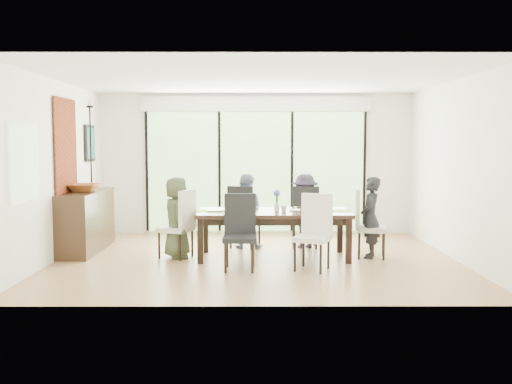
{
  "coord_description": "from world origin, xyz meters",
  "views": [
    {
      "loc": [
        -0.02,
        -8.52,
        1.77
      ],
      "look_at": [
        0.0,
        0.25,
        1.0
      ],
      "focal_mm": 40.0,
      "sensor_mm": 36.0,
      "label": 1
    }
  ],
  "objects_px": {
    "person_far_left": "(245,211)",
    "bowl": "(84,188)",
    "person_far_right": "(305,211)",
    "cup_c": "(325,207)",
    "sideboard": "(86,221)",
    "chair_near_right": "(312,232)",
    "chair_far_right": "(305,216)",
    "person_right_end": "(370,217)",
    "chair_far_left": "(245,216)",
    "chair_left_end": "(176,223)",
    "chair_right_end": "(372,223)",
    "table_top": "(274,213)",
    "person_left_end": "(177,218)",
    "laptop": "(218,211)",
    "cup_a": "(228,207)",
    "vase": "(277,207)",
    "cup_b": "(284,209)",
    "chair_near_left": "(239,232)"
  },
  "relations": [
    {
      "from": "person_left_end",
      "to": "person_far_left",
      "type": "distance_m",
      "value": 1.32
    },
    {
      "from": "person_right_end",
      "to": "bowl",
      "type": "xyz_separation_m",
      "value": [
        -4.51,
        0.46,
        0.42
      ]
    },
    {
      "from": "sideboard",
      "to": "person_right_end",
      "type": "bearing_deg",
      "value": -7.09
    },
    {
      "from": "table_top",
      "to": "sideboard",
      "type": "height_order",
      "value": "sideboard"
    },
    {
      "from": "chair_right_end",
      "to": "chair_far_right",
      "type": "relative_size",
      "value": 1.0
    },
    {
      "from": "chair_near_right",
      "to": "bowl",
      "type": "height_order",
      "value": "bowl"
    },
    {
      "from": "cup_a",
      "to": "cup_b",
      "type": "distance_m",
      "value": 0.89
    },
    {
      "from": "sideboard",
      "to": "chair_near_right",
      "type": "bearing_deg",
      "value": -22.06
    },
    {
      "from": "chair_left_end",
      "to": "person_left_end",
      "type": "distance_m",
      "value": 0.09
    },
    {
      "from": "table_top",
      "to": "person_far_right",
      "type": "relative_size",
      "value": 1.86
    },
    {
      "from": "chair_left_end",
      "to": "vase",
      "type": "bearing_deg",
      "value": 115.36
    },
    {
      "from": "chair_near_left",
      "to": "cup_b",
      "type": "bearing_deg",
      "value": 51.15
    },
    {
      "from": "person_right_end",
      "to": "sideboard",
      "type": "distance_m",
      "value": 4.55
    },
    {
      "from": "vase",
      "to": "chair_far_right",
      "type": "bearing_deg",
      "value": 57.99
    },
    {
      "from": "person_far_left",
      "to": "chair_far_left",
      "type": "bearing_deg",
      "value": -81.7
    },
    {
      "from": "chair_left_end",
      "to": "bowl",
      "type": "distance_m",
      "value": 1.68
    },
    {
      "from": "laptop",
      "to": "table_top",
      "type": "bearing_deg",
      "value": -3.16
    },
    {
      "from": "chair_left_end",
      "to": "chair_far_left",
      "type": "relative_size",
      "value": 1.0
    },
    {
      "from": "person_far_left",
      "to": "vase",
      "type": "distance_m",
      "value": 0.94
    },
    {
      "from": "person_right_end",
      "to": "vase",
      "type": "xyz_separation_m",
      "value": [
        -1.43,
        0.05,
        0.16
      ]
    },
    {
      "from": "chair_near_right",
      "to": "bowl",
      "type": "xyz_separation_m",
      "value": [
        -3.53,
        1.33,
        0.51
      ]
    },
    {
      "from": "chair_far_right",
      "to": "laptop",
      "type": "distance_m",
      "value": 1.7
    },
    {
      "from": "chair_left_end",
      "to": "sideboard",
      "type": "distance_m",
      "value": 1.63
    },
    {
      "from": "laptop",
      "to": "cup_a",
      "type": "xyz_separation_m",
      "value": [
        0.15,
        0.25,
        0.03
      ]
    },
    {
      "from": "chair_near_right",
      "to": "person_right_end",
      "type": "bearing_deg",
      "value": 65.34
    },
    {
      "from": "table_top",
      "to": "chair_right_end",
      "type": "relative_size",
      "value": 2.18
    },
    {
      "from": "person_far_right",
      "to": "cup_c",
      "type": "height_order",
      "value": "person_far_right"
    },
    {
      "from": "table_top",
      "to": "person_far_left",
      "type": "height_order",
      "value": "person_far_left"
    },
    {
      "from": "chair_left_end",
      "to": "bowl",
      "type": "height_order",
      "value": "bowl"
    },
    {
      "from": "laptop",
      "to": "chair_far_left",
      "type": "bearing_deg",
      "value": 57.3
    },
    {
      "from": "chair_left_end",
      "to": "chair_near_right",
      "type": "xyz_separation_m",
      "value": [
        2.0,
        -0.87,
        0.0
      ]
    },
    {
      "from": "table_top",
      "to": "chair_near_right",
      "type": "relative_size",
      "value": 2.18
    },
    {
      "from": "chair_far_right",
      "to": "chair_near_left",
      "type": "relative_size",
      "value": 1.0
    },
    {
      "from": "cup_b",
      "to": "sideboard",
      "type": "distance_m",
      "value": 3.26
    },
    {
      "from": "chair_far_right",
      "to": "person_far_right",
      "type": "xyz_separation_m",
      "value": [
        0.0,
        -0.02,
        0.09
      ]
    },
    {
      "from": "chair_far_left",
      "to": "bowl",
      "type": "height_order",
      "value": "bowl"
    },
    {
      "from": "table_top",
      "to": "cup_b",
      "type": "xyz_separation_m",
      "value": [
        0.15,
        -0.1,
        0.07
      ]
    },
    {
      "from": "chair_near_left",
      "to": "cup_c",
      "type": "height_order",
      "value": "chair_near_left"
    },
    {
      "from": "chair_far_left",
      "to": "person_right_end",
      "type": "distance_m",
      "value": 2.11
    },
    {
      "from": "chair_left_end",
      "to": "chair_right_end",
      "type": "height_order",
      "value": "same"
    },
    {
      "from": "chair_far_left",
      "to": "person_right_end",
      "type": "bearing_deg",
      "value": 178.3
    },
    {
      "from": "person_far_right",
      "to": "sideboard",
      "type": "relative_size",
      "value": 0.71
    },
    {
      "from": "person_far_left",
      "to": "bowl",
      "type": "distance_m",
      "value": 2.64
    },
    {
      "from": "sideboard",
      "to": "chair_near_left",
      "type": "bearing_deg",
      "value": -29.49
    },
    {
      "from": "person_far_right",
      "to": "bowl",
      "type": "bearing_deg",
      "value": -8.99
    },
    {
      "from": "vase",
      "to": "cup_b",
      "type": "height_order",
      "value": "vase"
    },
    {
      "from": "chair_left_end",
      "to": "chair_far_left",
      "type": "distance_m",
      "value": 1.35
    },
    {
      "from": "chair_near_left",
      "to": "person_far_left",
      "type": "xyz_separation_m",
      "value": [
        0.05,
        1.7,
        0.09
      ]
    },
    {
      "from": "chair_far_left",
      "to": "chair_near_left",
      "type": "height_order",
      "value": "same"
    },
    {
      "from": "chair_near_right",
      "to": "person_far_left",
      "type": "relative_size",
      "value": 0.85
    }
  ]
}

